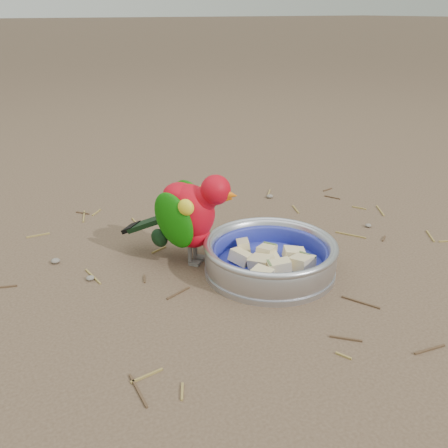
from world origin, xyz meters
TOP-DOWN VIEW (x-y plane):
  - ground at (0.00, 0.00)m, footprint 60.00×60.00m
  - food_bowl at (-0.01, -0.03)m, footprint 0.24×0.24m
  - bowl_wall at (-0.01, -0.03)m, footprint 0.24×0.24m
  - fruit_wedges at (-0.01, -0.03)m, footprint 0.14×0.14m
  - lory_parrot at (-0.11, 0.09)m, footprint 0.21×0.23m
  - ground_debris at (-0.02, 0.05)m, footprint 0.90×0.80m

SIDE VIEW (x-z plane):
  - ground at x=0.00m, z-range 0.00..0.00m
  - ground_debris at x=-0.02m, z-range 0.00..0.01m
  - food_bowl at x=-0.01m, z-range 0.00..0.02m
  - fruit_wedges at x=-0.01m, z-range 0.02..0.05m
  - bowl_wall at x=-0.01m, z-range 0.02..0.06m
  - lory_parrot at x=-0.11m, z-range 0.00..0.17m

